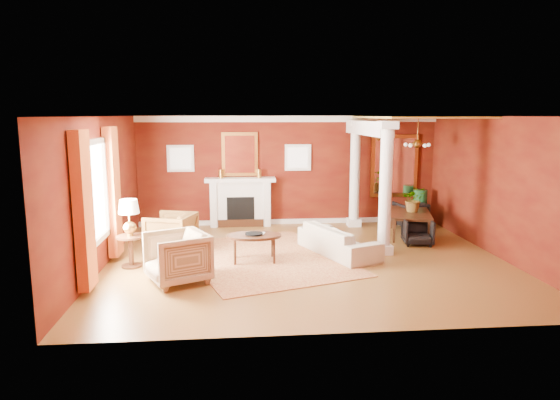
{
  "coord_description": "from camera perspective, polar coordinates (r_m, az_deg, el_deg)",
  "views": [
    {
      "loc": [
        -1.42,
        -9.76,
        2.93
      ],
      "look_at": [
        -0.49,
        0.58,
        1.15
      ],
      "focal_mm": 32.0,
      "sensor_mm": 36.0,
      "label": 1
    }
  ],
  "objects": [
    {
      "name": "room_shell",
      "position": [
        9.91,
        3.14,
        4.43
      ],
      "size": [
        8.04,
        7.04,
        2.92
      ],
      "color": "#63210D",
      "rests_on": "ground"
    },
    {
      "name": "dining_chair_far",
      "position": [
        13.54,
        14.66,
        -1.49
      ],
      "size": [
        0.83,
        0.79,
        0.74
      ],
      "primitive_type": "imported",
      "rotation": [
        0.0,
        0.0,
        3.31
      ],
      "color": "black",
      "rests_on": "ground"
    },
    {
      "name": "armchair_stripe",
      "position": [
        8.99,
        -11.67,
        -6.18
      ],
      "size": [
        1.23,
        1.26,
        1.0
      ],
      "primitive_type": "imported",
      "rotation": [
        0.0,
        0.0,
        -1.12
      ],
      "color": "tan",
      "rests_on": "ground"
    },
    {
      "name": "dining_table",
      "position": [
        12.56,
        14.75,
        -1.88
      ],
      "size": [
        1.04,
        1.79,
        0.95
      ],
      "primitive_type": "imported",
      "rotation": [
        0.0,
        0.0,
        1.29
      ],
      "color": "black",
      "rests_on": "ground"
    },
    {
      "name": "crown_trim",
      "position": [
        13.3,
        1.01,
        9.25
      ],
      "size": [
        8.0,
        0.08,
        0.16
      ],
      "primitive_type": "cube",
      "color": "white",
      "rests_on": "room_shell"
    },
    {
      "name": "potted_plant",
      "position": [
        12.48,
        15.11,
        1.36
      ],
      "size": [
        0.68,
        0.73,
        0.48
      ],
      "primitive_type": "imported",
      "rotation": [
        0.0,
        0.0,
        -0.23
      ],
      "color": "#26591E",
      "rests_on": "dining_table"
    },
    {
      "name": "coffee_book",
      "position": [
        10.08,
        -2.7,
        -3.27
      ],
      "size": [
        0.16,
        0.06,
        0.22
      ],
      "primitive_type": "imported",
      "rotation": [
        0.0,
        0.0,
        -0.25
      ],
      "color": "black",
      "rests_on": "coffee_table"
    },
    {
      "name": "green_urn",
      "position": [
        13.91,
        15.67,
        -1.2
      ],
      "size": [
        0.4,
        0.4,
        0.97
      ],
      "color": "#15431F",
      "rests_on": "ground"
    },
    {
      "name": "header_beam",
      "position": [
        12.08,
        9.94,
        8.11
      ],
      "size": [
        0.3,
        3.2,
        0.32
      ],
      "primitive_type": "cube",
      "color": "white",
      "rests_on": "column_front"
    },
    {
      "name": "overmantel_mirror",
      "position": [
        13.26,
        -4.62,
        5.24
      ],
      "size": [
        0.95,
        0.07,
        1.15
      ],
      "color": "#C58B3A",
      "rests_on": "fireplace"
    },
    {
      "name": "coffee_table",
      "position": [
        10.05,
        -2.99,
        -4.23
      ],
      "size": [
        1.1,
        1.1,
        0.55
      ],
      "rotation": [
        0.0,
        0.0,
        -0.08
      ],
      "color": "black",
      "rests_on": "ground"
    },
    {
      "name": "column_front",
      "position": [
        10.64,
        11.97,
        1.4
      ],
      "size": [
        0.36,
        0.36,
        2.8
      ],
      "color": "white",
      "rests_on": "ground"
    },
    {
      "name": "dining_mirror",
      "position": [
        13.97,
        12.93,
        3.81
      ],
      "size": [
        1.3,
        0.07,
        1.7
      ],
      "color": "#C58B3A",
      "rests_on": "room_shell"
    },
    {
      "name": "flank_window_right",
      "position": [
        13.38,
        2.06,
        4.87
      ],
      "size": [
        0.7,
        0.07,
        0.7
      ],
      "color": "white",
      "rests_on": "room_shell"
    },
    {
      "name": "ground",
      "position": [
        10.29,
        3.04,
        -6.83
      ],
      "size": [
        8.0,
        8.0,
        0.0
      ],
      "primitive_type": "plane",
      "color": "brown",
      "rests_on": "ground"
    },
    {
      "name": "column_back",
      "position": [
        13.22,
        8.56,
        3.09
      ],
      "size": [
        0.36,
        0.36,
        2.8
      ],
      "color": "white",
      "rests_on": "ground"
    },
    {
      "name": "flank_window_left",
      "position": [
        13.35,
        -11.3,
        4.68
      ],
      "size": [
        0.7,
        0.07,
        0.7
      ],
      "color": "white",
      "rests_on": "room_shell"
    },
    {
      "name": "side_table",
      "position": [
        10.02,
        -16.82,
        -2.53
      ],
      "size": [
        0.53,
        0.53,
        1.33
      ],
      "rotation": [
        0.0,
        0.0,
        -0.33
      ],
      "color": "black",
      "rests_on": "ground"
    },
    {
      "name": "chandelier",
      "position": [
        12.36,
        15.42,
        6.22
      ],
      "size": [
        0.6,
        0.62,
        0.75
      ],
      "color": "#B38938",
      "rests_on": "room_shell"
    },
    {
      "name": "dining_chair_near",
      "position": [
        11.79,
        15.47,
        -3.37
      ],
      "size": [
        0.73,
        0.69,
        0.66
      ],
      "primitive_type": "imported",
      "rotation": [
        0.0,
        0.0,
        -0.16
      ],
      "color": "black",
      "rests_on": "ground"
    },
    {
      "name": "rug",
      "position": [
        10.4,
        -1.82,
        -6.6
      ],
      "size": [
        4.01,
        4.64,
        0.02
      ],
      "primitive_type": "cube",
      "rotation": [
        0.0,
        0.0,
        0.31
      ],
      "color": "maroon",
      "rests_on": "ground"
    },
    {
      "name": "amber_ceiling",
      "position": [
        12.28,
        15.41,
        9.1
      ],
      "size": [
        2.3,
        3.4,
        0.04
      ],
      "primitive_type": "cube",
      "color": "gold",
      "rests_on": "room_shell"
    },
    {
      "name": "base_trim",
      "position": [
        13.61,
        0.97,
        -2.46
      ],
      "size": [
        8.0,
        0.08,
        0.12
      ],
      "primitive_type": "cube",
      "color": "white",
      "rests_on": "ground"
    },
    {
      "name": "fireplace",
      "position": [
        13.28,
        -4.54,
        -0.21
      ],
      "size": [
        1.85,
        0.42,
        1.29
      ],
      "color": "white",
      "rests_on": "ground"
    },
    {
      "name": "sofa",
      "position": [
        10.65,
        6.7,
        -4.04
      ],
      "size": [
        1.35,
        2.17,
        0.82
      ],
      "primitive_type": "imported",
      "rotation": [
        0.0,
        0.0,
        1.96
      ],
      "color": "beige",
      "rests_on": "ground"
    },
    {
      "name": "left_window",
      "position": [
        9.61,
        -19.99,
        0.12
      ],
      "size": [
        0.21,
        2.55,
        2.6
      ],
      "color": "white",
      "rests_on": "room_shell"
    },
    {
      "name": "armchair_leopard",
      "position": [
        11.0,
        -12.35,
        -3.44
      ],
      "size": [
        1.09,
        1.12,
        0.94
      ],
      "primitive_type": "imported",
      "rotation": [
        0.0,
        0.0,
        -1.88
      ],
      "color": "black",
      "rests_on": "ground"
    }
  ]
}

